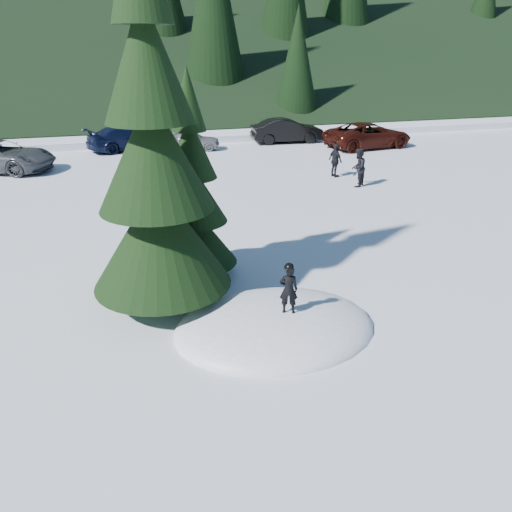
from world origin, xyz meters
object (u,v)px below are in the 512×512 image
object	(u,v)px
child_skier	(289,290)
spruce_tall	(155,168)
spruce_short	(193,201)
car_6	(368,135)
adult_0	(358,168)
adult_1	(335,161)
car_5	(287,131)
car_3	(128,138)
car_4	(189,140)

from	to	relation	value
child_skier	spruce_tall	bearing A→B (deg)	-21.61
spruce_short	car_6	bearing A→B (deg)	49.21
spruce_tall	car_6	world-z (taller)	spruce_tall
adult_0	adult_1	xyz separation A→B (m)	(-0.24, 1.84, -0.06)
adult_0	car_5	xyz separation A→B (m)	(0.52, 10.81, -0.09)
child_skier	adult_1	bearing A→B (deg)	-100.65
child_skier	adult_1	distance (m)	14.02
car_3	car_4	world-z (taller)	car_3
adult_0	spruce_tall	bearing A→B (deg)	-3.33
spruce_short	adult_1	world-z (taller)	spruce_short
adult_0	car_3	xyz separation A→B (m)	(-9.21, 11.16, -0.13)
adult_1	car_6	xyz separation A→B (m)	(4.87, 6.06, -0.03)
spruce_tall	child_skier	size ratio (longest dim) A/B	7.97
spruce_tall	adult_0	size ratio (longest dim) A/B	5.20
child_skier	car_6	world-z (taller)	child_skier
adult_1	car_5	distance (m)	9.00
car_4	car_5	world-z (taller)	car_5
child_skier	adult_0	distance (m)	12.55
adult_0	car_4	bearing A→B (deg)	-105.77
spruce_short	adult_0	xyz separation A→B (m)	(8.32, 7.11, -1.28)
spruce_short	car_6	xyz separation A→B (m)	(12.95, 15.01, -1.36)
spruce_tall	car_5	world-z (taller)	spruce_tall
adult_0	car_3	bearing A→B (deg)	-96.21
car_5	car_6	size ratio (longest dim) A/B	0.84
child_skier	adult_0	xyz separation A→B (m)	(6.89, 10.49, -0.19)
adult_1	car_4	bearing A→B (deg)	21.66
adult_0	car_3	size ratio (longest dim) A/B	0.35
car_3	car_6	xyz separation A→B (m)	(13.84, -3.26, 0.05)
car_4	spruce_short	bearing A→B (deg)	-178.82
adult_0	child_skier	bearing A→B (deg)	10.98
child_skier	car_6	xyz separation A→B (m)	(11.52, 18.39, -0.28)
car_3	car_6	distance (m)	14.22
spruce_short	car_3	world-z (taller)	spruce_short
spruce_tall	adult_0	xyz separation A→B (m)	(9.32, 8.51, -2.49)
car_4	car_5	xyz separation A→B (m)	(6.34, 0.71, 0.13)
spruce_tall	spruce_short	size ratio (longest dim) A/B	1.60
spruce_tall	spruce_short	bearing A→B (deg)	54.46
spruce_short	child_skier	size ratio (longest dim) A/B	4.97
adult_1	spruce_tall	bearing A→B (deg)	126.32
adult_1	car_5	xyz separation A→B (m)	(0.75, 8.97, -0.03)
child_skier	car_5	distance (m)	22.56
spruce_tall	adult_1	world-z (taller)	spruce_tall
car_5	car_6	distance (m)	5.04
adult_1	car_3	world-z (taller)	adult_1
car_6	spruce_tall	bearing A→B (deg)	131.41
adult_1	car_4	size ratio (longest dim) A/B	0.43
car_3	car_6	bearing A→B (deg)	-123.78
spruce_short	adult_1	size ratio (longest dim) A/B	3.48
spruce_short	adult_0	distance (m)	11.01
spruce_tall	adult_0	world-z (taller)	spruce_tall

